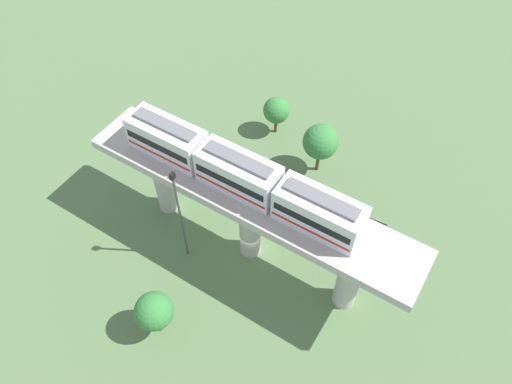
{
  "coord_description": "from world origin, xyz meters",
  "views": [
    {
      "loc": [
        20.41,
        13.44,
        39.22
      ],
      "look_at": [
        -2.5,
        -0.98,
        5.15
      ],
      "focal_mm": 35.17,
      "sensor_mm": 36.0,
      "label": 1
    }
  ],
  "objects_px": {
    "signal_post": "(180,214)",
    "train": "(239,173)",
    "tree_near_viaduct": "(154,311)",
    "tree_mid_lot": "(321,142)",
    "tree_far_corner": "(276,110)",
    "parked_car_blue": "(369,232)",
    "parked_car_black": "(268,184)",
    "parked_car_white": "(317,208)"
  },
  "relations": [
    {
      "from": "signal_post",
      "to": "train",
      "type": "bearing_deg",
      "value": 133.22
    },
    {
      "from": "tree_near_viaduct",
      "to": "tree_mid_lot",
      "type": "height_order",
      "value": "tree_mid_lot"
    },
    {
      "from": "tree_near_viaduct",
      "to": "tree_far_corner",
      "type": "xyz_separation_m",
      "value": [
        -24.79,
        -3.76,
        -0.25
      ]
    },
    {
      "from": "parked_car_blue",
      "to": "tree_near_viaduct",
      "type": "bearing_deg",
      "value": -35.92
    },
    {
      "from": "train",
      "to": "parked_car_black",
      "type": "bearing_deg",
      "value": -168.82
    },
    {
      "from": "parked_car_blue",
      "to": "tree_far_corner",
      "type": "distance_m",
      "value": 16.4
    },
    {
      "from": "train",
      "to": "tree_mid_lot",
      "type": "relative_size",
      "value": 3.54
    },
    {
      "from": "parked_car_black",
      "to": "tree_far_corner",
      "type": "relative_size",
      "value": 0.98
    },
    {
      "from": "parked_car_white",
      "to": "parked_car_blue",
      "type": "distance_m",
      "value": 5.41
    },
    {
      "from": "tree_far_corner",
      "to": "tree_near_viaduct",
      "type": "bearing_deg",
      "value": 8.63
    },
    {
      "from": "parked_car_blue",
      "to": "parked_car_black",
      "type": "bearing_deg",
      "value": -94.01
    },
    {
      "from": "train",
      "to": "parked_car_black",
      "type": "relative_size",
      "value": 4.62
    },
    {
      "from": "train",
      "to": "parked_car_blue",
      "type": "bearing_deg",
      "value": 126.43
    },
    {
      "from": "parked_car_white",
      "to": "tree_near_viaduct",
      "type": "distance_m",
      "value": 18.24
    },
    {
      "from": "parked_car_white",
      "to": "tree_near_viaduct",
      "type": "height_order",
      "value": "tree_near_viaduct"
    },
    {
      "from": "parked_car_blue",
      "to": "signal_post",
      "type": "bearing_deg",
      "value": -55.93
    },
    {
      "from": "parked_car_black",
      "to": "tree_near_viaduct",
      "type": "bearing_deg",
      "value": 10.19
    },
    {
      "from": "parked_car_blue",
      "to": "tree_far_corner",
      "type": "bearing_deg",
      "value": -121.39
    },
    {
      "from": "tree_near_viaduct",
      "to": "tree_far_corner",
      "type": "height_order",
      "value": "tree_near_viaduct"
    },
    {
      "from": "signal_post",
      "to": "tree_near_viaduct",
      "type": "bearing_deg",
      "value": 19.28
    },
    {
      "from": "parked_car_black",
      "to": "tree_near_viaduct",
      "type": "relative_size",
      "value": 0.91
    },
    {
      "from": "parked_car_white",
      "to": "tree_far_corner",
      "type": "bearing_deg",
      "value": -119.99
    },
    {
      "from": "train",
      "to": "tree_far_corner",
      "type": "relative_size",
      "value": 4.54
    },
    {
      "from": "parked_car_white",
      "to": "parked_car_blue",
      "type": "xyz_separation_m",
      "value": [
        -0.15,
        5.41,
        0.0
      ]
    },
    {
      "from": "parked_car_blue",
      "to": "tree_mid_lot",
      "type": "xyz_separation_m",
      "value": [
        -4.89,
        -8.0,
        3.27
      ]
    },
    {
      "from": "parked_car_black",
      "to": "train",
      "type": "bearing_deg",
      "value": 20.71
    },
    {
      "from": "parked_car_white",
      "to": "tree_near_viaduct",
      "type": "xyz_separation_m",
      "value": [
        17.26,
        -5.29,
        2.58
      ]
    },
    {
      "from": "parked_car_blue",
      "to": "tree_far_corner",
      "type": "height_order",
      "value": "tree_far_corner"
    },
    {
      "from": "tree_near_viaduct",
      "to": "signal_post",
      "type": "height_order",
      "value": "signal_post"
    },
    {
      "from": "parked_car_white",
      "to": "signal_post",
      "type": "bearing_deg",
      "value": -27.21
    },
    {
      "from": "train",
      "to": "parked_car_black",
      "type": "height_order",
      "value": "train"
    },
    {
      "from": "train",
      "to": "parked_car_blue",
      "type": "xyz_separation_m",
      "value": [
        -7.03,
        9.52,
        -9.38
      ]
    },
    {
      "from": "tree_near_viaduct",
      "to": "signal_post",
      "type": "xyz_separation_m",
      "value": [
        -6.99,
        -2.44,
        2.8
      ]
    },
    {
      "from": "tree_near_viaduct",
      "to": "tree_far_corner",
      "type": "bearing_deg",
      "value": -171.37
    },
    {
      "from": "parked_car_blue",
      "to": "tree_near_viaduct",
      "type": "distance_m",
      "value": 20.6
    },
    {
      "from": "train",
      "to": "tree_mid_lot",
      "type": "height_order",
      "value": "train"
    },
    {
      "from": "parked_car_black",
      "to": "tree_far_corner",
      "type": "height_order",
      "value": "tree_far_corner"
    },
    {
      "from": "train",
      "to": "tree_near_viaduct",
      "type": "xyz_separation_m",
      "value": [
        10.39,
        -1.17,
        -6.8
      ]
    },
    {
      "from": "train",
      "to": "parked_car_white",
      "type": "bearing_deg",
      "value": 149.11
    },
    {
      "from": "train",
      "to": "parked_car_black",
      "type": "distance_m",
      "value": 11.76
    },
    {
      "from": "tree_near_viaduct",
      "to": "signal_post",
      "type": "distance_m",
      "value": 7.92
    },
    {
      "from": "parked_car_white",
      "to": "signal_post",
      "type": "distance_m",
      "value": 13.94
    }
  ]
}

